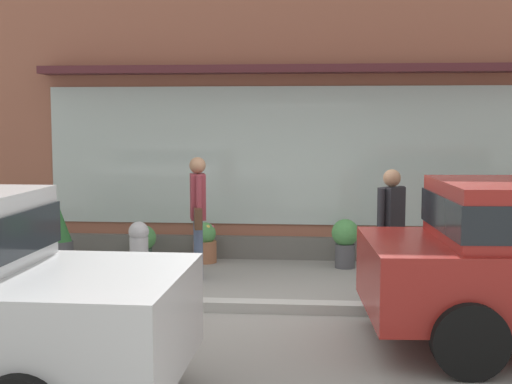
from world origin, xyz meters
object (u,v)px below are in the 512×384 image
object	(u,v)px
fire_hydrant	(139,253)
potted_plant_doorstep	(345,240)
potted_plant_corner_tall	(60,238)
potted_plant_window_left	(144,241)
potted_plant_window_right	(205,243)
pedestrian_with_handbag	(198,208)
pedestrian_passerby	(391,224)

from	to	relation	value
fire_hydrant	potted_plant_doorstep	world-z (taller)	fire_hydrant
potted_plant_corner_tall	potted_plant_window_left	bearing A→B (deg)	17.32
fire_hydrant	potted_plant_window_right	world-z (taller)	fire_hydrant
fire_hydrant	pedestrian_with_handbag	size ratio (longest dim) A/B	0.50
pedestrian_passerby	potted_plant_window_right	world-z (taller)	pedestrian_passerby
pedestrian_passerby	potted_plant_window_left	bearing A→B (deg)	-77.50
potted_plant_doorstep	potted_plant_corner_tall	bearing A→B (deg)	-176.30
potted_plant_corner_tall	fire_hydrant	bearing A→B (deg)	-34.96
fire_hydrant	potted_plant_corner_tall	size ratio (longest dim) A/B	0.93
pedestrian_passerby	potted_plant_window_left	size ratio (longest dim) A/B	2.75
potted_plant_window_left	fire_hydrant	bearing A→B (deg)	-78.24
pedestrian_with_handbag	potted_plant_corner_tall	distance (m)	2.41
fire_hydrant	pedestrian_with_handbag	bearing A→B (deg)	26.13
pedestrian_with_handbag	potted_plant_window_left	size ratio (longest dim) A/B	2.90
fire_hydrant	potted_plant_window_left	size ratio (longest dim) A/B	1.45
fire_hydrant	pedestrian_passerby	bearing A→B (deg)	-8.87
potted_plant_doorstep	pedestrian_passerby	bearing A→B (deg)	-74.88
potted_plant_corner_tall	potted_plant_window_left	size ratio (longest dim) A/B	1.56
pedestrian_passerby	potted_plant_window_left	distance (m)	4.14
fire_hydrant	potted_plant_corner_tall	distance (m)	1.82
fire_hydrant	potted_plant_doorstep	bearing A→B (deg)	25.20
pedestrian_with_handbag	potted_plant_window_right	bearing A→B (deg)	170.93
fire_hydrant	pedestrian_passerby	distance (m)	3.39
potted_plant_window_left	potted_plant_doorstep	xyz separation A→B (m)	(3.11, -0.10, 0.08)
potted_plant_window_right	potted_plant_doorstep	world-z (taller)	potted_plant_doorstep
potted_plant_window_left	potted_plant_corner_tall	bearing A→B (deg)	-162.68
pedestrian_passerby	potted_plant_corner_tall	xyz separation A→B (m)	(-4.80, 1.56, -0.51)
pedestrian_with_handbag	potted_plant_window_right	xyz separation A→B (m)	(-0.10, 1.17, -0.69)
potted_plant_window_left	potted_plant_window_right	size ratio (longest dim) A/B	0.93
potted_plant_window_left	potted_plant_doorstep	bearing A→B (deg)	-1.76
pedestrian_passerby	potted_plant_corner_tall	size ratio (longest dim) A/B	1.77
pedestrian_passerby	pedestrian_with_handbag	bearing A→B (deg)	-68.29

